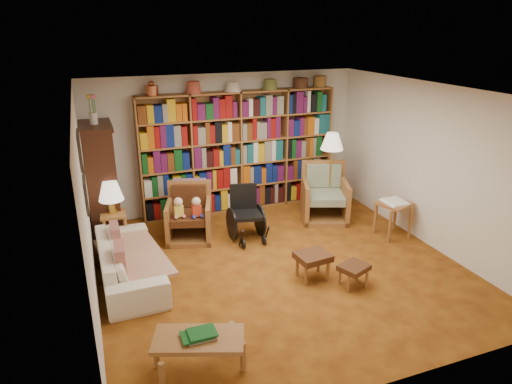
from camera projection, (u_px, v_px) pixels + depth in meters
name	position (u px, v px, depth m)	size (l,w,h in m)	color
floor	(279.00, 266.00, 6.63)	(5.00, 5.00, 0.00)	#925616
ceiling	(282.00, 92.00, 5.76)	(5.00, 5.00, 0.00)	silver
wall_back	(226.00, 143.00, 8.39)	(5.00, 5.00, 0.00)	white
wall_front	(395.00, 273.00, 4.00)	(5.00, 5.00, 0.00)	white
wall_left	(86.00, 210.00, 5.36)	(5.00, 5.00, 0.00)	white
wall_right	(429.00, 166.00, 7.02)	(5.00, 5.00, 0.00)	white
bookshelf	(239.00, 148.00, 8.33)	(3.60, 0.30, 2.42)	#A37032
curio_cabinet	(101.00, 180.00, 7.30)	(0.50, 0.95, 2.40)	#3D1D10
framed_pictures	(83.00, 172.00, 5.50)	(0.03, 0.52, 0.97)	black
sofa	(129.00, 260.00, 6.20)	(0.75, 1.93, 0.56)	beige
sofa_throw	(133.00, 259.00, 6.21)	(0.79, 1.47, 0.04)	beige
cushion_left	(116.00, 240.00, 6.41)	(0.12, 0.37, 0.37)	maroon
cushion_right	(121.00, 263.00, 5.79)	(0.12, 0.39, 0.39)	maroon
side_table_lamp	(114.00, 222.00, 7.09)	(0.41, 0.41, 0.56)	#A37032
table_lamp	(111.00, 192.00, 6.92)	(0.38, 0.38, 0.51)	gold
armchair_leather	(188.00, 215.00, 7.43)	(0.92, 0.93, 0.91)	#A37032
armchair_sage	(322.00, 197.00, 8.20)	(1.08, 1.07, 0.99)	#A37032
wheelchair	(246.00, 215.00, 7.37)	(0.52, 0.71, 0.89)	black
floor_lamp	(332.00, 145.00, 8.00)	(0.40, 0.40, 1.52)	gold
side_table_papers	(394.00, 209.00, 7.41)	(0.61, 0.61, 0.62)	#A37032
footstool_a	(313.00, 258.00, 6.20)	(0.48, 0.42, 0.38)	#492513
footstool_b	(354.00, 269.00, 6.03)	(0.46, 0.43, 0.31)	#492513
coffee_table	(199.00, 341.00, 4.53)	(1.00, 0.73, 0.44)	#A37032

